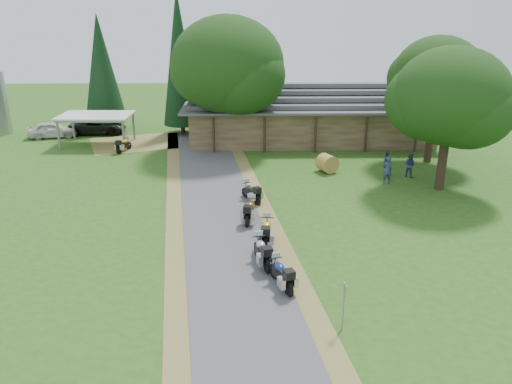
{
  "coord_description": "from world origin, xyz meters",
  "views": [
    {
      "loc": [
        0.56,
        -18.79,
        10.66
      ],
      "look_at": [
        1.06,
        6.0,
        1.6
      ],
      "focal_mm": 35.0,
      "sensor_mm": 36.0,
      "label": 1
    }
  ],
  "objects_px": {
    "car_white_sedan": "(52,128)",
    "hay_bale": "(327,163)",
    "motorcycle_row_a": "(281,273)",
    "motorcycle_row_b": "(262,250)",
    "motorcycle_row_d": "(250,210)",
    "motorcycle_row_c": "(266,231)",
    "lodge": "(309,111)",
    "motorcycle_row_e": "(251,191)",
    "car_dark_suv": "(97,123)",
    "motorcycle_carport_a": "(124,144)",
    "carport": "(97,130)"
  },
  "relations": [
    {
      "from": "motorcycle_row_c",
      "to": "hay_bale",
      "type": "bearing_deg",
      "value": -17.43
    },
    {
      "from": "motorcycle_row_c",
      "to": "motorcycle_row_b",
      "type": "bearing_deg",
      "value": 177.36
    },
    {
      "from": "lodge",
      "to": "car_dark_suv",
      "type": "distance_m",
      "value": 19.2
    },
    {
      "from": "lodge",
      "to": "motorcycle_row_d",
      "type": "relative_size",
      "value": 10.97
    },
    {
      "from": "lodge",
      "to": "carport",
      "type": "bearing_deg",
      "value": -174.75
    },
    {
      "from": "motorcycle_row_d",
      "to": "motorcycle_row_e",
      "type": "bearing_deg",
      "value": 6.27
    },
    {
      "from": "motorcycle_row_a",
      "to": "motorcycle_row_b",
      "type": "bearing_deg",
      "value": 0.1
    },
    {
      "from": "lodge",
      "to": "motorcycle_row_c",
      "type": "relative_size",
      "value": 10.44
    },
    {
      "from": "car_white_sedan",
      "to": "hay_bale",
      "type": "relative_size",
      "value": 4.32
    },
    {
      "from": "lodge",
      "to": "motorcycle_row_a",
      "type": "xyz_separation_m",
      "value": [
        -4.06,
        -24.96,
        -1.8
      ]
    },
    {
      "from": "motorcycle_row_a",
      "to": "motorcycle_carport_a",
      "type": "height_order",
      "value": "motorcycle_row_a"
    },
    {
      "from": "hay_bale",
      "to": "lodge",
      "type": "bearing_deg",
      "value": 91.13
    },
    {
      "from": "motorcycle_row_a",
      "to": "hay_bale",
      "type": "xyz_separation_m",
      "value": [
        4.25,
        15.37,
        -0.03
      ]
    },
    {
      "from": "motorcycle_row_c",
      "to": "motorcycle_carport_a",
      "type": "distance_m",
      "value": 20.13
    },
    {
      "from": "carport",
      "to": "motorcycle_row_e",
      "type": "bearing_deg",
      "value": -45.15
    },
    {
      "from": "motorcycle_row_a",
      "to": "motorcycle_row_c",
      "type": "relative_size",
      "value": 0.92
    },
    {
      "from": "motorcycle_row_d",
      "to": "hay_bale",
      "type": "height_order",
      "value": "motorcycle_row_d"
    },
    {
      "from": "car_white_sedan",
      "to": "motorcycle_row_d",
      "type": "distance_m",
      "value": 25.76
    },
    {
      "from": "motorcycle_row_b",
      "to": "hay_bale",
      "type": "xyz_separation_m",
      "value": [
        4.97,
        13.42,
        -0.06
      ]
    },
    {
      "from": "motorcycle_carport_a",
      "to": "hay_bale",
      "type": "height_order",
      "value": "hay_bale"
    },
    {
      "from": "motorcycle_row_c",
      "to": "hay_bale",
      "type": "xyz_separation_m",
      "value": [
        4.7,
        11.38,
        -0.08
      ]
    },
    {
      "from": "car_white_sedan",
      "to": "motorcycle_carport_a",
      "type": "height_order",
      "value": "car_white_sedan"
    },
    {
      "from": "car_white_sedan",
      "to": "motorcycle_row_e",
      "type": "xyz_separation_m",
      "value": [
        17.43,
        -16.1,
        -0.28
      ]
    },
    {
      "from": "motorcycle_row_d",
      "to": "hay_bale",
      "type": "relative_size",
      "value": 1.58
    },
    {
      "from": "motorcycle_row_d",
      "to": "carport",
      "type": "bearing_deg",
      "value": 45.73
    },
    {
      "from": "car_dark_suv",
      "to": "motorcycle_row_c",
      "type": "relative_size",
      "value": 2.66
    },
    {
      "from": "motorcycle_row_d",
      "to": "motorcycle_row_c",
      "type": "bearing_deg",
      "value": -156.0
    },
    {
      "from": "lodge",
      "to": "motorcycle_row_b",
      "type": "bearing_deg",
      "value": -101.73
    },
    {
      "from": "carport",
      "to": "hay_bale",
      "type": "bearing_deg",
      "value": -22.03
    },
    {
      "from": "motorcycle_carport_a",
      "to": "hay_bale",
      "type": "bearing_deg",
      "value": -88.95
    },
    {
      "from": "car_white_sedan",
      "to": "motorcycle_carport_a",
      "type": "relative_size",
      "value": 3.06
    },
    {
      "from": "carport",
      "to": "motorcycle_row_e",
      "type": "height_order",
      "value": "carport"
    },
    {
      "from": "motorcycle_row_d",
      "to": "car_dark_suv",
      "type": "bearing_deg",
      "value": 42.3
    },
    {
      "from": "motorcycle_row_e",
      "to": "lodge",
      "type": "bearing_deg",
      "value": -48.71
    },
    {
      "from": "lodge",
      "to": "motorcycle_row_e",
      "type": "relative_size",
      "value": 11.92
    },
    {
      "from": "carport",
      "to": "motorcycle_row_d",
      "type": "height_order",
      "value": "carport"
    },
    {
      "from": "motorcycle_row_c",
      "to": "car_white_sedan",
      "type": "bearing_deg",
      "value": 44.62
    },
    {
      "from": "carport",
      "to": "car_dark_suv",
      "type": "height_order",
      "value": "carport"
    },
    {
      "from": "car_white_sedan",
      "to": "motorcycle_row_d",
      "type": "relative_size",
      "value": 2.74
    },
    {
      "from": "motorcycle_carport_a",
      "to": "lodge",
      "type": "bearing_deg",
      "value": -54.36
    },
    {
      "from": "motorcycle_row_c",
      "to": "motorcycle_row_e",
      "type": "height_order",
      "value": "motorcycle_row_c"
    },
    {
      "from": "car_white_sedan",
      "to": "motorcycle_row_a",
      "type": "relative_size",
      "value": 2.84
    },
    {
      "from": "carport",
      "to": "car_dark_suv",
      "type": "distance_m",
      "value": 4.06
    },
    {
      "from": "lodge",
      "to": "motorcycle_carport_a",
      "type": "relative_size",
      "value": 12.24
    },
    {
      "from": "lodge",
      "to": "motorcycle_row_d",
      "type": "bearing_deg",
      "value": -106.24
    },
    {
      "from": "motorcycle_row_b",
      "to": "car_white_sedan",
      "type": "bearing_deg",
      "value": 22.8
    },
    {
      "from": "lodge",
      "to": "car_white_sedan",
      "type": "relative_size",
      "value": 4.0
    },
    {
      "from": "carport",
      "to": "motorcycle_row_b",
      "type": "height_order",
      "value": "carport"
    },
    {
      "from": "carport",
      "to": "motorcycle_row_a",
      "type": "xyz_separation_m",
      "value": [
        13.84,
        -23.31,
        -0.62
      ]
    },
    {
      "from": "hay_bale",
      "to": "motorcycle_row_b",
      "type": "bearing_deg",
      "value": -110.31
    }
  ]
}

